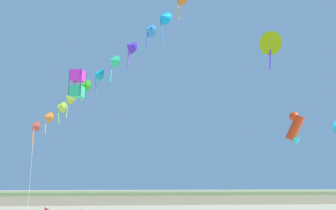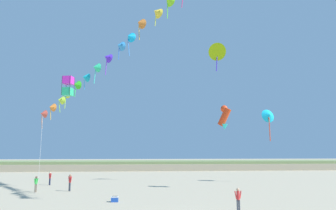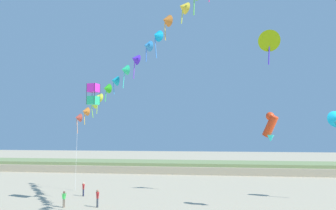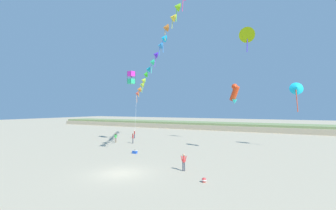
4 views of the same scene
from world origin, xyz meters
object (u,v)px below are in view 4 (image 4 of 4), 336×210
at_px(person_far_left, 133,137).
at_px(large_kite_outer_drift, 235,93).
at_px(person_near_right, 184,161).
at_px(beach_cooler, 135,152).
at_px(large_kite_mid_trail, 297,88).
at_px(beach_ball, 204,180).
at_px(large_kite_low_lead, 247,35).
at_px(person_near_left, 134,134).
at_px(large_kite_high_solo, 131,78).
at_px(person_mid_center, 116,137).

xyz_separation_m(person_far_left, large_kite_outer_drift, (16.26, 0.32, 6.83)).
distance_m(person_near_right, person_far_left, 17.94).
xyz_separation_m(large_kite_outer_drift, beach_cooler, (-11.07, -7.07, -7.59)).
height_order(person_far_left, large_kite_mid_trail, large_kite_mid_trail).
bearing_deg(beach_cooler, beach_ball, -30.96).
bearing_deg(large_kite_outer_drift, beach_cooler, -147.45).
relative_size(person_far_left, large_kite_outer_drift, 0.62).
relative_size(large_kite_low_lead, beach_ball, 10.99).
bearing_deg(person_far_left, large_kite_outer_drift, 1.14).
distance_m(person_near_right, beach_ball, 3.50).
bearing_deg(person_near_left, large_kite_low_lead, 2.60).
distance_m(large_kite_low_lead, large_kite_outer_drift, 11.35).
bearing_deg(large_kite_outer_drift, person_near_right, -101.44).
relative_size(person_near_right, large_kite_mid_trail, 0.37).
xyz_separation_m(person_near_left, large_kite_outer_drift, (19.92, -5.22, 6.90)).
bearing_deg(person_far_left, large_kite_low_lead, 20.78).
bearing_deg(large_kite_low_lead, large_kite_high_solo, -161.85).
bearing_deg(person_near_right, large_kite_low_lead, 79.84).
height_order(large_kite_mid_trail, beach_ball, large_kite_mid_trail).
relative_size(person_near_left, large_kite_outer_drift, 0.58).
xyz_separation_m(person_near_left, large_kite_low_lead, (20.75, 0.94, 16.40)).
relative_size(person_near_right, beach_cooler, 2.75).
distance_m(person_mid_center, large_kite_low_lead, 26.99).
bearing_deg(beach_cooler, large_kite_mid_trail, 34.42).
bearing_deg(large_kite_high_solo, person_near_left, 119.93).
bearing_deg(beach_cooler, large_kite_low_lead, 48.01).
bearing_deg(person_near_left, beach_ball, -43.39).
bearing_deg(beach_ball, large_kite_outer_drift, 91.09).
height_order(large_kite_mid_trail, large_kite_outer_drift, large_kite_mid_trail).
height_order(large_kite_outer_drift, beach_ball, large_kite_outer_drift).
distance_m(person_near_left, person_far_left, 6.64).
bearing_deg(beach_ball, person_mid_center, 146.56).
xyz_separation_m(person_near_right, person_mid_center, (-17.04, 10.80, -0.02)).
xyz_separation_m(beach_cooler, beach_ball, (11.33, -6.80, -0.03)).
bearing_deg(person_near_left, beach_cooler, -54.22).
xyz_separation_m(large_kite_mid_trail, beach_ball, (-7.21, -19.50, -8.40)).
bearing_deg(large_kite_low_lead, large_kite_outer_drift, -97.71).
height_order(person_mid_center, large_kite_mid_trail, large_kite_mid_trail).
bearing_deg(large_kite_high_solo, beach_cooler, -50.72).
bearing_deg(beach_ball, large_kite_high_solo, 140.79).
height_order(large_kite_high_solo, beach_ball, large_kite_high_solo).
bearing_deg(person_far_left, large_kite_mid_trail, 14.11).
xyz_separation_m(person_mid_center, large_kite_low_lead, (20.24, 7.03, 16.41)).
bearing_deg(large_kite_high_solo, person_near_right, -39.10).
relative_size(person_near_left, large_kite_high_solo, 0.74).
xyz_separation_m(person_near_left, person_mid_center, (0.51, -6.09, -0.00)).
height_order(person_near_right, beach_ball, person_near_right).
height_order(person_near_left, large_kite_low_lead, large_kite_low_lead).
distance_m(person_far_left, large_kite_low_lead, 24.51).
xyz_separation_m(person_near_left, person_far_left, (3.66, -5.54, 0.07)).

